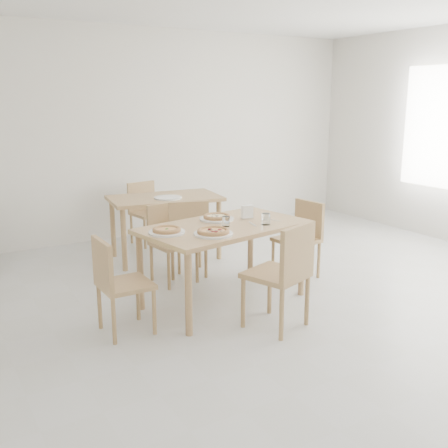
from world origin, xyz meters
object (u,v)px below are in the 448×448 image
chair_north (170,237)px  plate_pepperoni (213,234)px  chair_east (302,233)px  chair_south (285,269)px  napkin_holder (247,213)px  second_table (165,205)px  chair_back_n (146,208)px  pizza_mushroom (217,217)px  chair_back_s (187,232)px  pizza_pepperoni (213,231)px  tumbler_a (266,219)px  plate_mushroom (217,219)px  plate_empty (168,198)px  chair_west (116,279)px  tumbler_b (226,221)px  main_table (224,233)px  pizza_margherita (167,230)px  plate_margherita (167,232)px

chair_north → plate_pepperoni: size_ratio=2.43×
chair_east → plate_pepperoni: 1.47m
chair_south → napkin_holder: 0.92m
second_table → chair_back_n: bearing=92.8°
pizza_mushroom → chair_back_s: (-0.00, 0.63, -0.29)m
chair_north → plate_pepperoni: chair_north is taller
pizza_pepperoni → tumbler_a: (0.60, 0.07, 0.02)m
plate_mushroom → plate_empty: size_ratio=1.03×
chair_north → plate_pepperoni: bearing=-101.7°
plate_mushroom → chair_west: bearing=-162.5°
chair_south → tumbler_b: size_ratio=10.05×
plate_pepperoni → tumbler_b: 0.32m
pizza_pepperoni → chair_back_n: chair_back_n is taller
main_table → napkin_holder: size_ratio=12.23×
chair_west → tumbler_b: size_ratio=8.93×
plate_mushroom → second_table: bearing=87.0°
chair_east → chair_back_s: chair_back_s is taller
chair_back_n → chair_south: bearing=-99.8°
plate_pepperoni → chair_east: bearing=19.7°
plate_mushroom → chair_east: bearing=0.9°
pizza_mushroom → chair_north: bearing=109.4°
pizza_margherita → second_table: 1.73m
main_table → pizza_mushroom: 0.24m
plate_margherita → pizza_pepperoni: (0.32, -0.25, 0.02)m
second_table → plate_empty: (-0.02, -0.13, 0.11)m
main_table → chair_north: chair_north is taller
tumbler_b → second_table: bearing=85.5°
chair_west → pizza_margherita: bearing=-76.1°
tumbler_a → tumbler_b: bearing=159.0°
pizza_margherita → chair_back_s: bearing=53.8°
tumbler_b → chair_back_s: size_ratio=0.11×
chair_south → plate_margherita: size_ratio=2.90×
pizza_pepperoni → chair_back_n: 2.64m
tumbler_b → plate_empty: tumbler_b is taller
plate_empty → chair_south: bearing=-89.3°
chair_west → tumbler_a: (1.43, -0.04, 0.33)m
plate_mushroom → tumbler_a: bearing=-53.8°
chair_north → chair_back_n: bearing=69.9°
chair_east → plate_empty: (-1.01, 1.21, 0.29)m
chair_west → second_table: 2.11m
plate_margherita → chair_back_s: size_ratio=0.37×
chair_back_s → chair_west: bearing=58.3°
chair_north → napkin_holder: (0.48, -0.74, 0.34)m
main_table → chair_north: 0.86m
tumbler_b → chair_north: bearing=100.4°
plate_margherita → plate_pepperoni: bearing=-37.8°
chair_west → plate_empty: chair_west is taller
second_table → chair_back_s: (-0.07, -0.73, -0.16)m
chair_north → plate_empty: 0.73m
pizza_pepperoni → tumbler_a: 0.60m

